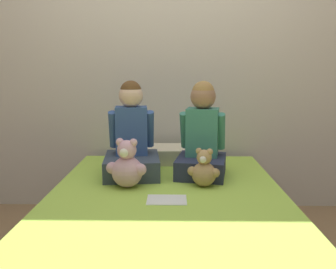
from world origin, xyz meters
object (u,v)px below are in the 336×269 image
at_px(child_on_right, 202,137).
at_px(sign_card, 168,200).
at_px(child_on_left, 132,141).
at_px(teddy_bear_held_by_left_child, 127,167).
at_px(teddy_bear_held_by_right_child, 204,170).
at_px(bed, 167,238).
at_px(pillow_at_headboard, 169,154).

xyz_separation_m(child_on_right, sign_card, (-0.22, -0.49, -0.24)).
xyz_separation_m(child_on_left, teddy_bear_held_by_left_child, (0.00, -0.27, -0.10)).
relative_size(child_on_right, teddy_bear_held_by_right_child, 2.66).
xyz_separation_m(child_on_right, teddy_bear_held_by_right_child, (-0.01, -0.25, -0.15)).
relative_size(bed, child_on_left, 3.17).
relative_size(bed, teddy_bear_held_by_left_child, 6.68).
xyz_separation_m(child_on_left, pillow_at_headboard, (0.24, 0.33, -0.17)).
bearing_deg(child_on_left, teddy_bear_held_by_left_child, -95.21).
bearing_deg(sign_card, teddy_bear_held_by_left_child, 138.27).
bearing_deg(pillow_at_headboard, bed, -90.00).
height_order(child_on_left, teddy_bear_held_by_left_child, child_on_left).
bearing_deg(child_on_left, pillow_at_headboard, 48.49).
height_order(child_on_right, teddy_bear_held_by_left_child, child_on_right).
height_order(child_on_left, teddy_bear_held_by_right_child, child_on_left).
distance_m(child_on_right, pillow_at_headboard, 0.44).
xyz_separation_m(bed, teddy_bear_held_by_right_child, (0.21, 0.22, 0.32)).
bearing_deg(teddy_bear_held_by_left_child, child_on_right, 41.90).
relative_size(child_on_left, sign_card, 2.92).
bearing_deg(teddy_bear_held_by_right_child, child_on_left, 166.30).
xyz_separation_m(teddy_bear_held_by_right_child, sign_card, (-0.21, -0.24, -0.09)).
xyz_separation_m(pillow_at_headboard, sign_card, (0.00, -0.82, -0.05)).
bearing_deg(pillow_at_headboard, teddy_bear_held_by_left_child, -111.50).
bearing_deg(pillow_at_headboard, sign_card, -89.68).
bearing_deg(bed, pillow_at_headboard, 90.00).
height_order(child_on_right, teddy_bear_held_by_right_child, child_on_right).
bearing_deg(child_on_left, child_on_right, -5.50).
distance_m(child_on_right, teddy_bear_held_by_left_child, 0.55).
relative_size(bed, sign_card, 9.25).
height_order(bed, sign_card, sign_card).
distance_m(bed, teddy_bear_held_by_right_child, 0.44).
distance_m(teddy_bear_held_by_right_child, pillow_at_headboard, 0.62).
relative_size(bed, teddy_bear_held_by_right_child, 8.46).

